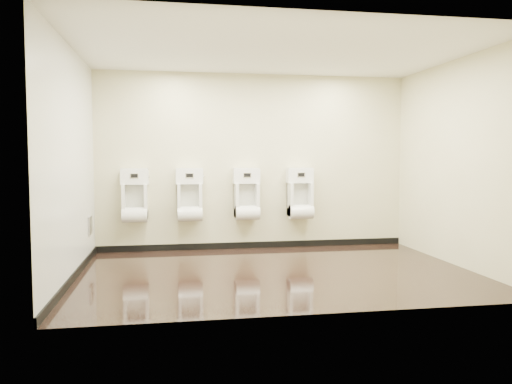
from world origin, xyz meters
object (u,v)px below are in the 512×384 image
(urinal_1, at_px, (190,199))
(urinal_0, at_px, (135,200))
(urinal_2, at_px, (247,198))
(access_panel, at_px, (90,225))
(urinal_3, at_px, (300,197))

(urinal_1, bearing_deg, urinal_0, 180.00)
(urinal_1, bearing_deg, urinal_2, 0.00)
(urinal_0, relative_size, urinal_1, 1.00)
(access_panel, relative_size, urinal_3, 0.31)
(access_panel, relative_size, urinal_1, 0.31)
(urinal_2, relative_size, urinal_3, 1.00)
(access_panel, bearing_deg, urinal_0, 33.93)
(urinal_0, bearing_deg, urinal_1, 0.00)
(urinal_1, relative_size, urinal_3, 1.00)
(urinal_0, height_order, urinal_1, same)
(urinal_1, distance_m, urinal_2, 0.90)
(access_panel, distance_m, urinal_1, 1.53)
(urinal_3, bearing_deg, urinal_1, 180.00)
(access_panel, xyz_separation_m, urinal_0, (0.60, 0.41, 0.33))
(urinal_2, bearing_deg, urinal_0, 180.00)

